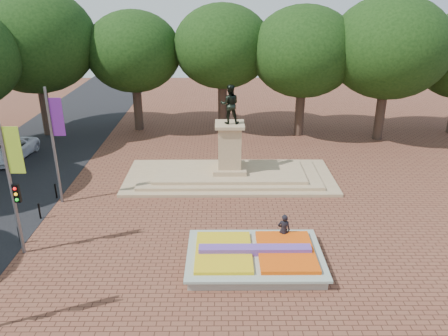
# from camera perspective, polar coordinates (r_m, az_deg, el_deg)

# --- Properties ---
(ground) EXTENTS (90.00, 90.00, 0.00)m
(ground) POSITION_cam_1_polar(r_m,az_deg,el_deg) (22.63, 1.07, -9.48)
(ground) COLOR brown
(ground) RESTS_ON ground
(flower_bed) EXTENTS (6.30, 4.30, 0.91)m
(flower_bed) POSITION_cam_1_polar(r_m,az_deg,el_deg) (20.80, 4.10, -11.46)
(flower_bed) COLOR gray
(flower_bed) RESTS_ON ground
(monument) EXTENTS (14.00, 6.00, 6.40)m
(monument) POSITION_cam_1_polar(r_m,az_deg,el_deg) (29.40, 0.72, 0.21)
(monument) COLOR tan
(monument) RESTS_ON ground
(tree_row_back) EXTENTS (44.80, 8.80, 10.43)m
(tree_row_back) POSITION_cam_1_polar(r_m,az_deg,el_deg) (37.73, 4.15, 14.20)
(tree_row_back) COLOR #32231B
(tree_row_back) RESTS_ON ground
(banner_poles) EXTENTS (0.88, 11.17, 7.00)m
(banner_poles) POSITION_cam_1_polar(r_m,az_deg,el_deg) (21.85, -26.22, -1.72)
(banner_poles) COLOR slate
(banner_poles) RESTS_ON ground
(bollard_row) EXTENTS (0.12, 13.12, 0.98)m
(bollard_row) POSITION_cam_1_polar(r_m,az_deg,el_deg) (23.40, -26.42, -9.42)
(bollard_row) COLOR black
(bollard_row) RESTS_ON ground
(van) EXTENTS (2.86, 5.39, 1.44)m
(van) POSITION_cam_1_polar(r_m,az_deg,el_deg) (36.65, -26.17, 2.12)
(van) COLOR white
(van) RESTS_ON ground
(pedestrian) EXTENTS (0.67, 0.47, 1.74)m
(pedestrian) POSITION_cam_1_polar(r_m,az_deg,el_deg) (22.02, 7.81, -8.06)
(pedestrian) COLOR black
(pedestrian) RESTS_ON ground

